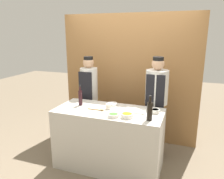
{
  "coord_description": "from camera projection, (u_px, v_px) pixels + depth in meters",
  "views": [
    {
      "loc": [
        1.08,
        -2.87,
        2.05
      ],
      "look_at": [
        0.0,
        0.15,
        1.22
      ],
      "focal_mm": 35.0,
      "sensor_mm": 36.0,
      "label": 1
    }
  ],
  "objects": [
    {
      "name": "cup_cream",
      "position": [
        108.0,
        107.0,
        3.29
      ],
      "size": [
        0.08,
        0.08,
        0.08
      ],
      "color": "silver",
      "rests_on": "counter"
    },
    {
      "name": "cutting_board",
      "position": [
        135.0,
        111.0,
        3.19
      ],
      "size": [
        0.3,
        0.2,
        0.02
      ],
      "color": "white",
      "rests_on": "counter"
    },
    {
      "name": "sauce_bowl_purple",
      "position": [
        113.0,
        104.0,
        3.44
      ],
      "size": [
        0.15,
        0.15,
        0.05
      ],
      "color": "white",
      "rests_on": "counter"
    },
    {
      "name": "chef_left",
      "position": [
        89.0,
        97.0,
        4.01
      ],
      "size": [
        0.31,
        0.31,
        1.65
      ],
      "color": "#28282D",
      "rests_on": "ground_plane"
    },
    {
      "name": "sauce_bowl_brown",
      "position": [
        155.0,
        111.0,
        3.12
      ],
      "size": [
        0.13,
        0.13,
        0.06
      ],
      "color": "white",
      "rests_on": "counter"
    },
    {
      "name": "sauce_bowl_green",
      "position": [
        113.0,
        115.0,
        2.97
      ],
      "size": [
        0.16,
        0.16,
        0.04
      ],
      "color": "white",
      "rests_on": "counter"
    },
    {
      "name": "wooden_spoon",
      "position": [
        98.0,
        110.0,
        3.23
      ],
      "size": [
        0.27,
        0.05,
        0.03
      ],
      "color": "#B2844C",
      "rests_on": "counter"
    },
    {
      "name": "cabinet_wall",
      "position": [
        129.0,
        78.0,
        4.22
      ],
      "size": [
        2.62,
        0.18,
        2.4
      ],
      "color": "olive",
      "rests_on": "ground_plane"
    },
    {
      "name": "sauce_bowl_orange",
      "position": [
        127.0,
        115.0,
        2.95
      ],
      "size": [
        0.16,
        0.16,
        0.06
      ],
      "color": "white",
      "rests_on": "counter"
    },
    {
      "name": "chef_right",
      "position": [
        156.0,
        104.0,
        3.61
      ],
      "size": [
        0.37,
        0.37,
        1.69
      ],
      "color": "#28282D",
      "rests_on": "ground_plane"
    },
    {
      "name": "counter",
      "position": [
        109.0,
        139.0,
        3.37
      ],
      "size": [
        1.61,
        0.73,
        0.94
      ],
      "color": "beige",
      "rests_on": "ground_plane"
    },
    {
      "name": "bottle_wine",
      "position": [
        80.0,
        97.0,
        3.44
      ],
      "size": [
        0.06,
        0.06,
        0.33
      ],
      "color": "black",
      "rests_on": "counter"
    },
    {
      "name": "ground_plane",
      "position": [
        109.0,
        165.0,
        3.49
      ],
      "size": [
        14.0,
        14.0,
        0.0
      ],
      "primitive_type": "plane",
      "color": "#756651"
    },
    {
      "name": "bottle_soy",
      "position": [
        150.0,
        111.0,
        2.84
      ],
      "size": [
        0.07,
        0.07,
        0.34
      ],
      "color": "black",
      "rests_on": "counter"
    }
  ]
}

